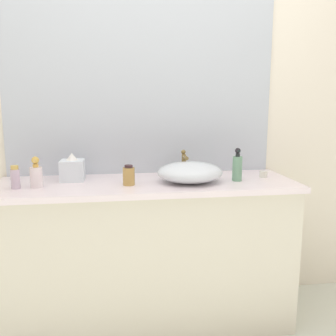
% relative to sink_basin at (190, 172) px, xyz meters
% --- Properties ---
extents(bathroom_wall_rear, '(6.00, 0.06, 2.60)m').
position_rel_sink_basin_xyz_m(bathroom_wall_rear, '(-0.15, 0.36, 0.37)').
color(bathroom_wall_rear, silver).
rests_on(bathroom_wall_rear, ground).
extents(vanity_counter, '(1.69, 0.54, 0.87)m').
position_rel_sink_basin_xyz_m(vanity_counter, '(-0.24, 0.05, -0.49)').
color(vanity_counter, beige).
rests_on(vanity_counter, ground).
extents(wall_mirror_panel, '(1.64, 0.01, 1.22)m').
position_rel_sink_basin_xyz_m(wall_mirror_panel, '(-0.24, 0.32, 0.56)').
color(wall_mirror_panel, '#B2BCC6').
rests_on(wall_mirror_panel, vanity_counter).
extents(sink_basin, '(0.37, 0.31, 0.11)m').
position_rel_sink_basin_xyz_m(sink_basin, '(0.00, 0.00, 0.00)').
color(sink_basin, silver).
rests_on(sink_basin, vanity_counter).
extents(faucet, '(0.03, 0.12, 0.16)m').
position_rel_sink_basin_xyz_m(faucet, '(0.00, 0.17, 0.04)').
color(faucet, brown).
rests_on(faucet, vanity_counter).
extents(soap_dispenser, '(0.05, 0.05, 0.19)m').
position_rel_sink_basin_xyz_m(soap_dispenser, '(0.28, 0.00, 0.02)').
color(soap_dispenser, '#6B9D7B').
rests_on(soap_dispenser, vanity_counter).
extents(lotion_bottle, '(0.07, 0.07, 0.17)m').
position_rel_sink_basin_xyz_m(lotion_bottle, '(-0.83, 0.00, 0.01)').
color(lotion_bottle, white).
rests_on(lotion_bottle, vanity_counter).
extents(perfume_bottle, '(0.06, 0.06, 0.11)m').
position_rel_sink_basin_xyz_m(perfume_bottle, '(-0.34, -0.02, -0.01)').
color(perfume_bottle, '#B48C47').
rests_on(perfume_bottle, vanity_counter).
extents(spray_can, '(0.05, 0.05, 0.12)m').
position_rel_sink_basin_xyz_m(spray_can, '(-0.93, -0.01, 0.00)').
color(spray_can, silver).
rests_on(spray_can, vanity_counter).
extents(tissue_box, '(0.13, 0.13, 0.16)m').
position_rel_sink_basin_xyz_m(tissue_box, '(-0.66, 0.15, 0.01)').
color(tissue_box, silver).
rests_on(tissue_box, vanity_counter).
extents(candle_jar, '(0.05, 0.05, 0.04)m').
position_rel_sink_basin_xyz_m(candle_jar, '(0.46, 0.07, -0.04)').
color(candle_jar, silver).
rests_on(candle_jar, vanity_counter).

